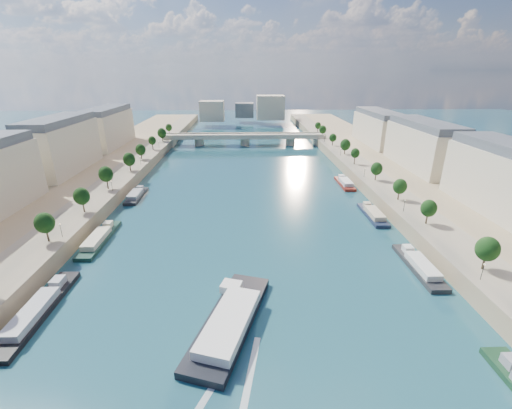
{
  "coord_description": "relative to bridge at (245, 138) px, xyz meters",
  "views": [
    {
      "loc": [
        -0.46,
        -18.89,
        49.24
      ],
      "look_at": [
        3.4,
        93.5,
        5.0
      ],
      "focal_mm": 24.0,
      "sensor_mm": 36.0,
      "label": 1
    }
  ],
  "objects": [
    {
      "name": "trees_right",
      "position": [
        55.0,
        -110.81,
        5.39
      ],
      "size": [
        4.8,
        268.8,
        8.26
      ],
      "color": "#382B1E",
      "rests_on": "ground"
    },
    {
      "name": "moored_barges_left",
      "position": [
        -45.5,
        -177.79,
        -4.24
      ],
      "size": [
        5.0,
        156.57,
        3.6
      ],
      "color": "#161831",
      "rests_on": "ground"
    },
    {
      "name": "quay_right",
      "position": [
        72.0,
        -120.81,
        -2.58
      ],
      "size": [
        44.0,
        520.0,
        5.0
      ],
      "primitive_type": "cube",
      "color": "#9E8460",
      "rests_on": "ground"
    },
    {
      "name": "bridge",
      "position": [
        0.0,
        0.0,
        0.0
      ],
      "size": [
        112.0,
        12.0,
        8.15
      ],
      "color": "#C1B79E",
      "rests_on": "ground"
    },
    {
      "name": "trees_left",
      "position": [
        -55.0,
        -118.81,
        5.39
      ],
      "size": [
        4.8,
        268.8,
        8.26
      ],
      "color": "#382B1E",
      "rests_on": "ground"
    },
    {
      "name": "pave_right",
      "position": [
        57.0,
        -120.81,
        -0.03
      ],
      "size": [
        14.0,
        520.0,
        0.1
      ],
      "primitive_type": "cube",
      "color": "gray",
      "rests_on": "quay_right"
    },
    {
      "name": "pave_left",
      "position": [
        -57.0,
        -120.81,
        -0.03
      ],
      "size": [
        14.0,
        520.0,
        0.1
      ],
      "primitive_type": "cube",
      "color": "gray",
      "rests_on": "quay_left"
    },
    {
      "name": "lamps_right",
      "position": [
        52.5,
        -115.81,
        2.7
      ],
      "size": [
        0.36,
        200.36,
        4.28
      ],
      "color": "black",
      "rests_on": "ground"
    },
    {
      "name": "skyline",
      "position": [
        3.19,
        98.71,
        9.57
      ],
      "size": [
        79.0,
        42.0,
        22.0
      ],
      "color": "beige",
      "rests_on": "ground"
    },
    {
      "name": "buildings_left",
      "position": [
        -85.0,
        -108.81,
        11.37
      ],
      "size": [
        16.0,
        226.0,
        23.2
      ],
      "color": "beige",
      "rests_on": "ground"
    },
    {
      "name": "buildings_right",
      "position": [
        85.0,
        -108.81,
        11.37
      ],
      "size": [
        16.0,
        226.0,
        23.2
      ],
      "color": "beige",
      "rests_on": "ground"
    },
    {
      "name": "tour_barge",
      "position": [
        -3.89,
        -182.82,
        -3.83
      ],
      "size": [
        17.98,
        32.55,
        4.25
      ],
      "rotation": [
        0.0,
        0.0,
        -0.31
      ],
      "color": "black",
      "rests_on": "ground"
    },
    {
      "name": "quay_left",
      "position": [
        -72.0,
        -120.81,
        -2.58
      ],
      "size": [
        44.0,
        520.0,
        5.0
      ],
      "primitive_type": "cube",
      "color": "#9E8460",
      "rests_on": "ground"
    },
    {
      "name": "ground",
      "position": [
        0.0,
        -120.81,
        -5.08
      ],
      "size": [
        700.0,
        700.0,
        0.0
      ],
      "primitive_type": "plane",
      "color": "#0D2E3C",
      "rests_on": "ground"
    },
    {
      "name": "wake",
      "position": [
        -3.89,
        -199.33,
        -5.06
      ],
      "size": [
        15.33,
        25.78,
        0.04
      ],
      "color": "silver",
      "rests_on": "ground"
    },
    {
      "name": "moored_barges_right",
      "position": [
        45.5,
        -167.43,
        -4.24
      ],
      "size": [
        5.0,
        166.18,
        3.6
      ],
      "color": "black",
      "rests_on": "ground"
    },
    {
      "name": "lamps_left",
      "position": [
        -52.5,
        -130.81,
        2.7
      ],
      "size": [
        0.36,
        200.36,
        4.28
      ],
      "color": "black",
      "rests_on": "ground"
    }
  ]
}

